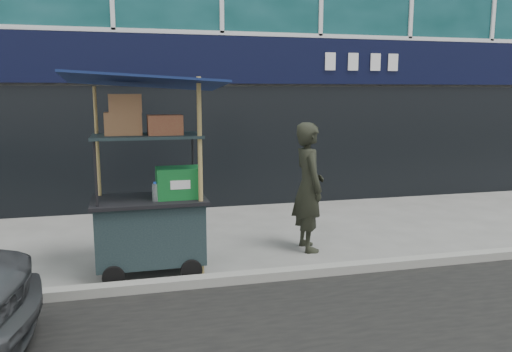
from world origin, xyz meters
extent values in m
plane|color=slate|center=(0.00, 0.00, 0.00)|extent=(80.00, 80.00, 0.00)
cube|color=gray|center=(0.00, -0.20, 0.06)|extent=(80.00, 0.18, 0.12)
cube|color=black|center=(0.00, 3.86, 2.90)|extent=(15.68, 0.06, 0.90)
cube|color=black|center=(0.00, 3.90, 1.20)|extent=(15.68, 0.04, 2.40)
cube|color=black|center=(-1.57, 0.41, 0.55)|extent=(1.32, 0.79, 0.77)
cylinder|color=black|center=(-2.02, 0.00, 0.13)|extent=(0.26, 0.06, 0.26)
cylinder|color=black|center=(-1.10, 0.01, 0.13)|extent=(0.26, 0.06, 0.26)
cube|color=black|center=(-1.57, 0.41, 0.95)|extent=(1.41, 0.87, 0.04)
cylinder|color=black|center=(-2.17, 0.07, 1.34)|extent=(0.03, 0.03, 0.82)
cylinder|color=black|center=(-0.96, 0.09, 1.34)|extent=(0.03, 0.03, 0.82)
cylinder|color=black|center=(-2.18, 0.73, 1.34)|extent=(0.03, 0.03, 0.82)
cylinder|color=black|center=(-0.97, 0.75, 1.34)|extent=(0.03, 0.03, 0.82)
cube|color=black|center=(-1.57, 0.41, 1.75)|extent=(1.32, 0.79, 0.03)
cylinder|color=#A48B4A|center=(-0.96, 0.09, 1.23)|extent=(0.06, 0.06, 2.46)
cylinder|color=#A48B4A|center=(-2.18, 0.73, 1.18)|extent=(0.04, 0.04, 2.35)
cube|color=#0C1645|center=(-1.57, 0.41, 2.41)|extent=(1.88, 1.34, 0.22)
cube|color=#0F5F24|center=(-1.20, 0.36, 1.17)|extent=(0.55, 0.39, 0.38)
cylinder|color=silver|center=(-1.50, 0.19, 1.08)|extent=(0.07, 0.07, 0.22)
cylinder|color=blue|center=(-1.50, 0.19, 1.20)|extent=(0.04, 0.04, 0.02)
cube|color=brown|center=(-1.84, 0.46, 1.90)|extent=(0.44, 0.33, 0.27)
cube|color=olive|center=(-1.35, 0.36, 1.89)|extent=(0.42, 0.31, 0.24)
cube|color=brown|center=(-1.81, 0.44, 2.15)|extent=(0.39, 0.29, 0.22)
imported|color=black|center=(0.71, 0.86, 0.93)|extent=(0.45, 0.68, 1.86)
camera|label=1|loc=(-1.74, -5.83, 2.28)|focal=35.00mm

